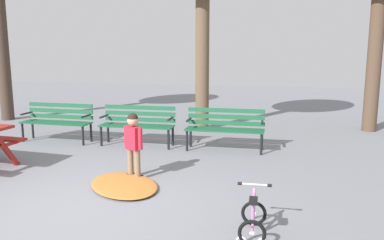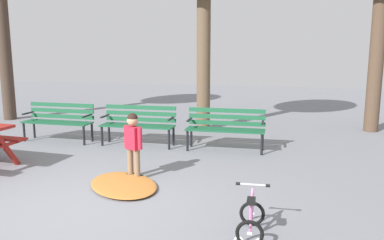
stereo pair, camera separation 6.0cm
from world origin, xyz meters
name	(u,v)px [view 2 (the right image)]	position (x,y,z in m)	size (l,w,h in m)	color
ground	(78,208)	(0.00, 0.00, 0.00)	(36.00, 36.00, 0.00)	slate
park_bench_far_left	(59,119)	(-2.41, 3.38, 0.51)	(1.60, 0.46, 0.85)	#195133
park_bench_left	(139,122)	(-0.52, 3.45, 0.51)	(1.61, 0.51, 0.85)	#195133
park_bench_right	(226,126)	(1.38, 3.48, 0.51)	(1.61, 0.51, 0.85)	#195133
child_standing	(133,140)	(0.25, 1.32, 0.63)	(0.37, 0.26, 1.07)	#7F664C
kids_bicycle	(251,219)	(2.28, -0.22, 0.20)	(0.39, 0.57, 0.54)	black
leaf_pile	(124,184)	(0.25, 0.91, 0.04)	(1.33, 0.93, 0.07)	#B26B2D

